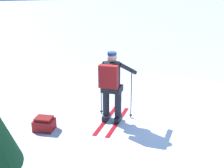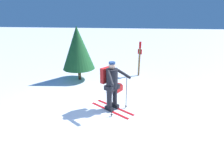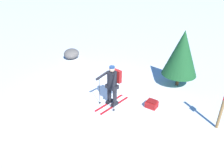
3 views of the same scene
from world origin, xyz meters
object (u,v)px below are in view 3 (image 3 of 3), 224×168
object	(u,v)px
skier	(112,83)
rock_boulder	(71,54)
dropped_backpack	(152,104)
pine_tree	(182,53)
trail_marker	(224,102)

from	to	relation	value
skier	rock_boulder	world-z (taller)	skier
skier	dropped_backpack	world-z (taller)	skier
skier	pine_tree	bearing A→B (deg)	126.83
dropped_backpack	rock_boulder	size ratio (longest dim) A/B	0.53
skier	rock_boulder	xyz separation A→B (m)	(-4.32, -3.05, -0.65)
skier	pine_tree	size ratio (longest dim) A/B	0.64
dropped_backpack	pine_tree	size ratio (longest dim) A/B	0.21
dropped_backpack	rock_boulder	bearing A→B (deg)	-133.49
skier	rock_boulder	distance (m)	5.33
dropped_backpack	trail_marker	xyz separation A→B (m)	(0.86, 2.12, 0.87)
pine_tree	skier	bearing A→B (deg)	-53.17
trail_marker	pine_tree	size ratio (longest dim) A/B	0.69
dropped_backpack	trail_marker	world-z (taller)	trail_marker
trail_marker	rock_boulder	size ratio (longest dim) A/B	1.72
trail_marker	dropped_backpack	bearing A→B (deg)	-112.06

